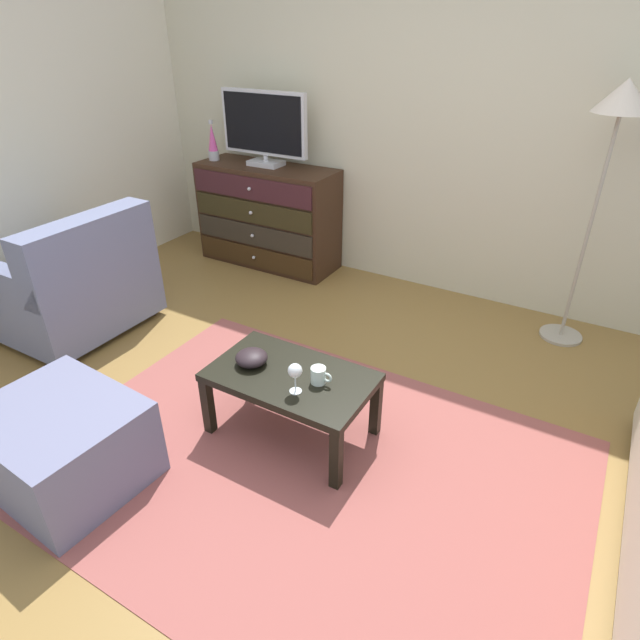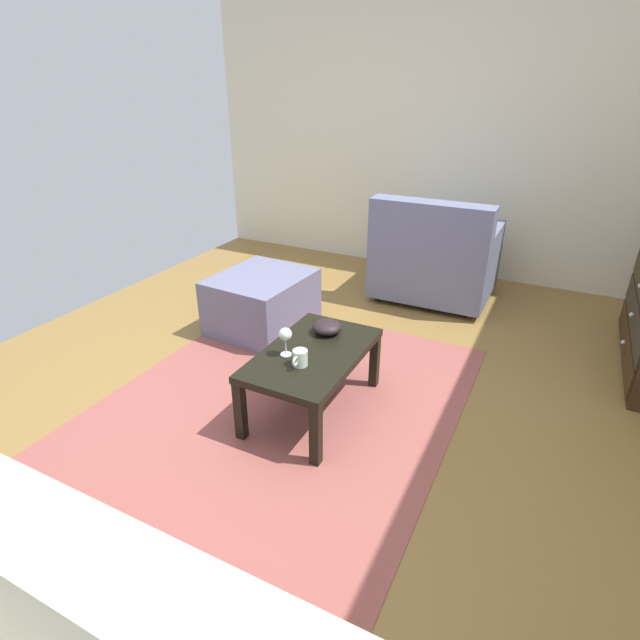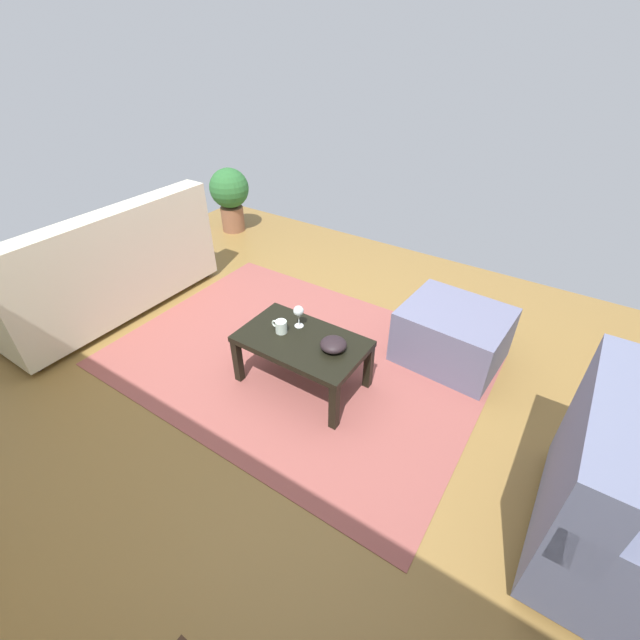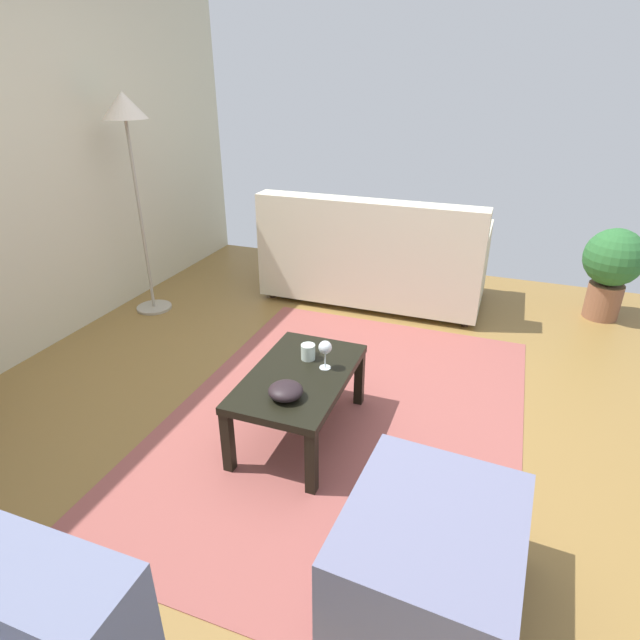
% 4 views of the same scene
% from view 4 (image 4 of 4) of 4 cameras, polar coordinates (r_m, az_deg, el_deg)
% --- Properties ---
extents(ground_plane, '(5.72, 4.69, 0.05)m').
position_cam_4_polar(ground_plane, '(2.90, -2.47, -12.75)').
color(ground_plane, olive).
extents(area_rug, '(2.60, 1.90, 0.01)m').
position_cam_4_polar(area_rug, '(2.97, 2.66, -10.89)').
color(area_rug, '#944D47').
rests_on(area_rug, ground_plane).
extents(coffee_table, '(0.83, 0.49, 0.38)m').
position_cam_4_polar(coffee_table, '(2.70, -2.30, -6.84)').
color(coffee_table, black).
rests_on(coffee_table, ground_plane).
extents(wine_glass, '(0.07, 0.07, 0.16)m').
position_cam_4_polar(wine_glass, '(2.66, 0.57, -3.14)').
color(wine_glass, silver).
rests_on(wine_glass, coffee_table).
extents(mug, '(0.11, 0.08, 0.08)m').
position_cam_4_polar(mug, '(2.78, -1.23, -3.51)').
color(mug, silver).
rests_on(mug, coffee_table).
extents(bowl_decorative, '(0.17, 0.17, 0.08)m').
position_cam_4_polar(bowl_decorative, '(2.47, -3.80, -7.78)').
color(bowl_decorative, black).
rests_on(bowl_decorative, coffee_table).
extents(couch_large, '(0.85, 1.79, 0.90)m').
position_cam_4_polar(couch_large, '(4.39, 5.94, 6.65)').
color(couch_large, '#332319').
rests_on(couch_large, ground_plane).
extents(ottoman, '(0.74, 0.64, 0.41)m').
position_cam_4_polar(ottoman, '(2.07, 11.96, -24.28)').
color(ottoman, slate).
rests_on(ottoman, ground_plane).
extents(standing_lamp, '(0.32, 0.32, 1.65)m').
position_cam_4_polar(standing_lamp, '(4.16, -20.48, 19.20)').
color(standing_lamp, '#A59E8C').
rests_on(standing_lamp, ground_plane).
extents(potted_plant, '(0.44, 0.44, 0.72)m').
position_cam_4_polar(potted_plant, '(4.57, 29.47, 5.25)').
color(potted_plant, brown).
rests_on(potted_plant, ground_plane).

